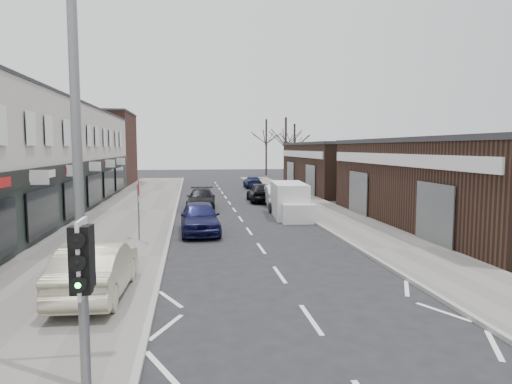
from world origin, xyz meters
name	(u,v)px	position (x,y,z in m)	size (l,w,h in m)	color
ground	(336,356)	(0.00, 0.00, 0.00)	(160.00, 160.00, 0.00)	black
pavement_left	(132,211)	(-6.75, 22.00, 0.06)	(5.50, 64.00, 0.12)	slate
pavement_right	(316,207)	(5.75, 22.00, 0.06)	(3.50, 64.00, 0.12)	slate
shop_terrace_left	(4,159)	(-13.50, 19.50, 3.55)	(8.00, 41.00, 7.10)	#BBB7AA
brick_block_far	(95,149)	(-13.50, 45.00, 4.00)	(8.00, 10.00, 8.00)	#49281F
right_unit_near	(479,184)	(12.50, 14.00, 2.25)	(10.00, 18.00, 4.50)	#322016
right_unit_far	(350,168)	(12.50, 34.00, 2.25)	(10.00, 16.00, 4.50)	#322016
tree_far_a	(286,181)	(9.00, 48.00, 0.00)	(3.60, 3.60, 8.00)	#382D26
tree_far_b	(294,178)	(11.50, 54.00, 0.00)	(3.60, 3.60, 7.50)	#382D26
tree_far_c	(266,175)	(8.50, 60.00, 0.00)	(3.60, 3.60, 8.50)	#382D26
traffic_light	(83,276)	(-4.40, -2.02, 2.41)	(0.28, 0.60, 3.10)	slate
street_lamp	(87,123)	(-4.53, -0.80, 4.62)	(2.23, 0.22, 8.00)	slate
warning_sign	(139,193)	(-5.16, 12.00, 2.20)	(0.12, 0.80, 2.70)	slate
white_van	(290,201)	(3.04, 18.38, 0.98)	(2.23, 5.46, 2.07)	white
sedan_on_pavement	(97,269)	(-5.50, 4.28, 0.87)	(1.59, 4.55, 1.50)	#B8B293
parked_car_left_a	(200,217)	(-2.48, 13.81, 0.79)	(1.86, 4.62, 1.58)	#14163E
parked_car_left_b	(201,199)	(-2.20, 23.01, 0.68)	(1.91, 4.70, 1.36)	black
parked_car_right_a	(276,195)	(3.28, 24.33, 0.75)	(1.58, 4.54, 1.49)	silver
parked_car_right_b	(260,192)	(2.46, 26.38, 0.77)	(1.82, 4.51, 1.54)	black
parked_car_right_c	(253,182)	(3.50, 38.54, 0.61)	(1.72, 4.22, 1.23)	#151B43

